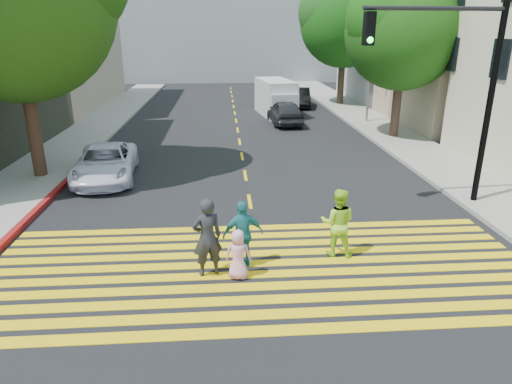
{
  "coord_description": "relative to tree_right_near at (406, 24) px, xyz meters",
  "views": [
    {
      "loc": [
        -0.84,
        -8.63,
        5.52
      ],
      "look_at": [
        0.0,
        3.0,
        1.4
      ],
      "focal_mm": 32.0,
      "sensor_mm": 36.0,
      "label": 1
    }
  ],
  "objects": [
    {
      "name": "white_van",
      "position": [
        -5.65,
        7.53,
        -4.71
      ],
      "size": [
        2.55,
        5.27,
        2.39
      ],
      "rotation": [
        0.0,
        0.0,
        0.14
      ],
      "color": "silver",
      "rests_on": "ground"
    },
    {
      "name": "traffic_signal",
      "position": [
        -2.16,
        -10.15,
        -1.59
      ],
      "size": [
        4.48,
        0.67,
        6.58
      ],
      "rotation": [
        0.0,
        0.0,
        0.08
      ],
      "color": "black",
      "rests_on": "ground"
    },
    {
      "name": "dark_car_near",
      "position": [
        -5.45,
        4.38,
        -5.09
      ],
      "size": [
        2.03,
        4.51,
        1.51
      ],
      "primitive_type": "imported",
      "rotation": [
        0.0,
        0.0,
        3.2
      ],
      "color": "black",
      "rests_on": "ground"
    },
    {
      "name": "building_right_grey",
      "position": [
        6.52,
        14.72,
        -0.85
      ],
      "size": [
        10.0,
        10.0,
        10.0
      ],
      "primitive_type": "cube",
      "color": "gray",
      "rests_on": "ground"
    },
    {
      "name": "sidewalk_right",
      "position": [
        0.02,
        -0.28,
        -5.77
      ],
      "size": [
        3.0,
        60.0,
        0.15
      ],
      "primitive_type": "cube",
      "color": "gray",
      "rests_on": "ground"
    },
    {
      "name": "ground",
      "position": [
        -8.48,
        -15.28,
        -5.85
      ],
      "size": [
        120.0,
        120.0,
        0.0
      ],
      "primitive_type": "plane",
      "color": "black"
    },
    {
      "name": "pedestrian_man",
      "position": [
        -9.76,
        -14.17,
        -4.88
      ],
      "size": [
        0.81,
        0.65,
        1.94
      ],
      "primitive_type": "imported",
      "rotation": [
        0.0,
        0.0,
        3.44
      ],
      "color": "#26282E",
      "rests_on": "ground"
    },
    {
      "name": "building_right_tan",
      "position": [
        6.52,
        3.72,
        -0.85
      ],
      "size": [
        10.0,
        10.0,
        10.0
      ],
      "primitive_type": "cube",
      "color": "tan",
      "rests_on": "ground"
    },
    {
      "name": "pedestrian_child",
      "position": [
        -9.05,
        -14.39,
        -5.23
      ],
      "size": [
        0.65,
        0.48,
        1.22
      ],
      "primitive_type": "imported",
      "rotation": [
        0.0,
        0.0,
        2.98
      ],
      "color": "#F3A2C7",
      "rests_on": "ground"
    },
    {
      "name": "white_sedan",
      "position": [
        -13.95,
        -6.36,
        -5.18
      ],
      "size": [
        2.68,
        4.98,
        1.33
      ],
      "primitive_type": "imported",
      "rotation": [
        0.0,
        0.0,
        0.1
      ],
      "color": "white",
      "rests_on": "ground"
    },
    {
      "name": "curb_red",
      "position": [
        -15.38,
        -9.28,
        -5.77
      ],
      "size": [
        0.2,
        8.0,
        0.16
      ],
      "primitive_type": "cube",
      "color": "maroon",
      "rests_on": "ground"
    },
    {
      "name": "tree_right_near",
      "position": [
        0.0,
        0.0,
        0.0
      ],
      "size": [
        6.93,
        6.6,
        8.64
      ],
      "rotation": [
        0.0,
        0.0,
        0.12
      ],
      "color": "black",
      "rests_on": "ground"
    },
    {
      "name": "backdrop_block",
      "position": [
        -8.48,
        32.72,
        0.15
      ],
      "size": [
        30.0,
        8.0,
        12.0
      ],
      "primitive_type": "cube",
      "color": "gray",
      "rests_on": "ground"
    },
    {
      "name": "crosswalk",
      "position": [
        -8.48,
        -14.0,
        -5.84
      ],
      "size": [
        13.4,
        5.3,
        0.01
      ],
      "color": "yellow",
      "rests_on": "ground"
    },
    {
      "name": "building_left_tan",
      "position": [
        -24.48,
        12.72,
        -0.85
      ],
      "size": [
        12.0,
        16.0,
        10.0
      ],
      "primitive_type": "cube",
      "color": "tan",
      "rests_on": "ground"
    },
    {
      "name": "dark_car_parked",
      "position": [
        -3.41,
        11.2,
        -5.14
      ],
      "size": [
        2.0,
        4.44,
        1.41
      ],
      "primitive_type": "imported",
      "rotation": [
        0.0,
        0.0,
        -0.12
      ],
      "color": "black",
      "rests_on": "ground"
    },
    {
      "name": "pedestrian_extra",
      "position": [
        -8.91,
        -13.8,
        -4.99
      ],
      "size": [
        1.07,
        0.6,
        1.72
      ],
      "primitive_type": "imported",
      "rotation": [
        0.0,
        0.0,
        3.34
      ],
      "color": "teal",
      "rests_on": "ground"
    },
    {
      "name": "pedestrian_woman",
      "position": [
        -6.47,
        -13.38,
        -4.94
      ],
      "size": [
        1.03,
        0.89,
        1.81
      ],
      "primitive_type": "imported",
      "rotation": [
        0.0,
        0.0,
        2.88
      ],
      "color": "#A8E930",
      "rests_on": "ground"
    },
    {
      "name": "lane_line",
      "position": [
        -8.48,
        7.22,
        -5.84
      ],
      "size": [
        0.12,
        34.4,
        0.01
      ],
      "color": "yellow",
      "rests_on": "ground"
    },
    {
      "name": "sidewalk_left",
      "position": [
        -16.98,
        6.72,
        -5.77
      ],
      "size": [
        3.0,
        40.0,
        0.15
      ],
      "primitive_type": "cube",
      "color": "gray",
      "rests_on": "ground"
    },
    {
      "name": "street_lamp",
      "position": [
        -0.41,
        4.34,
        -1.14
      ],
      "size": [
        1.86,
        0.36,
        8.2
      ],
      "rotation": [
        0.0,
        0.0,
        -0.1
      ],
      "color": "gray",
      "rests_on": "ground"
    },
    {
      "name": "tree_right_far",
      "position": [
        -0.0,
        11.84,
        0.69
      ],
      "size": [
        7.93,
        7.43,
        9.67
      ],
      "rotation": [
        0.0,
        0.0,
        -0.12
      ],
      "color": "black",
      "rests_on": "ground"
    },
    {
      "name": "silver_car",
      "position": [
        -5.23,
        13.67,
        -5.22
      ],
      "size": [
        2.19,
        4.45,
        1.25
      ],
      "primitive_type": "imported",
      "rotation": [
        0.0,
        0.0,
        3.04
      ],
      "color": "gray",
      "rests_on": "ground"
    }
  ]
}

